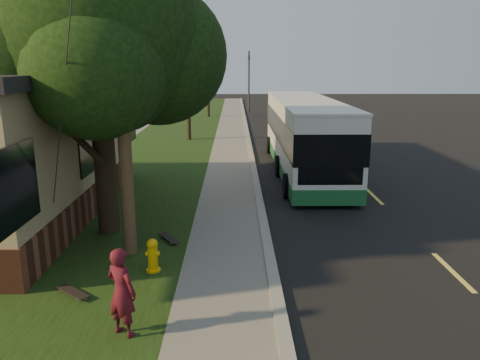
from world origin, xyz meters
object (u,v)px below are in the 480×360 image
fire_hydrant (153,255)px  skateboarder (122,292)px  skateboard_main (169,238)px  dumpster (46,181)px  leafy_tree (98,34)px  distant_car (295,113)px  bare_tree_far (208,93)px  utility_pole (119,56)px  traffic_signal (249,77)px  skateboard_spare (73,292)px  transit_bus (305,134)px  bare_tree_near (188,104)px

fire_hydrant → skateboarder: bearing=-91.7°
skateboarder → skateboard_main: size_ratio=1.77×
dumpster → leafy_tree: bearing=-46.8°
skateboard_main → fire_hydrant: bearing=-93.2°
dumpster → distant_car: distant_car is taller
skateboarder → dumpster: (-4.49, 8.29, -0.21)m
dumpster → fire_hydrant: bearing=-52.0°
bare_tree_far → utility_pole: bearing=-90.6°
leafy_tree → dumpster: size_ratio=5.11×
utility_pole → distant_car: size_ratio=1.99×
traffic_signal → skateboard_spare: 35.50m
skateboarder → bare_tree_far: bearing=-58.8°
fire_hydrant → bare_tree_far: bare_tree_far is taller
distant_car → bare_tree_far: bearing=144.7°
transit_bus → bare_tree_far: bearing=104.3°
fire_hydrant → distant_car: 26.73m
fire_hydrant → transit_bus: 11.06m
fire_hydrant → transit_bus: size_ratio=0.07×
fire_hydrant → dumpster: (-4.56, 5.84, 0.19)m
bare_tree_far → skateboard_main: (0.50, -28.20, -1.87)m
traffic_signal → transit_bus: size_ratio=0.49×
fire_hydrant → skateboard_spare: 1.79m
utility_pole → leafy_tree: size_ratio=1.16×
utility_pole → bare_tree_near: 17.19m
skateboard_spare → distant_car: distant_car is taller
utility_pole → skateboard_main: 4.64m
bare_tree_near → traffic_signal: 16.52m
fire_hydrant → dumpster: size_ratio=0.48×
skateboard_spare → skateboarder: bearing=-46.1°
distant_car → dumpster: bearing=-123.0°
bare_tree_far → skateboarder: bare_tree_far is taller
utility_pole → dumpster: utility_pole is taller
bare_tree_near → skateboard_main: bearing=-86.5°
leafy_tree → bare_tree_near: bearing=87.5°
fire_hydrant → skateboard_main: (0.10, 1.80, -0.30)m
skateboarder → leafy_tree: bearing=-43.1°
fire_hydrant → transit_bus: bearing=64.6°
utility_pole → leafy_tree: 1.94m
skateboard_spare → dumpster: 7.63m
utility_pole → skateboard_spare: (-0.69, -2.08, -4.50)m
utility_pole → skateboard_spare: 5.00m
traffic_signal → dumpster: (-7.66, -28.16, -2.54)m
bare_tree_far → skateboard_spare: 31.16m
skateboard_main → dumpster: dumpster is taller
fire_hydrant → utility_pole: utility_pole is taller
fire_hydrant → dumpster: bearing=128.0°
bare_tree_near → bare_tree_far: size_ratio=1.07×
traffic_signal → distant_car: bearing=-67.9°
bare_tree_near → traffic_signal: traffic_signal is taller
transit_bus → distant_car: 16.14m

